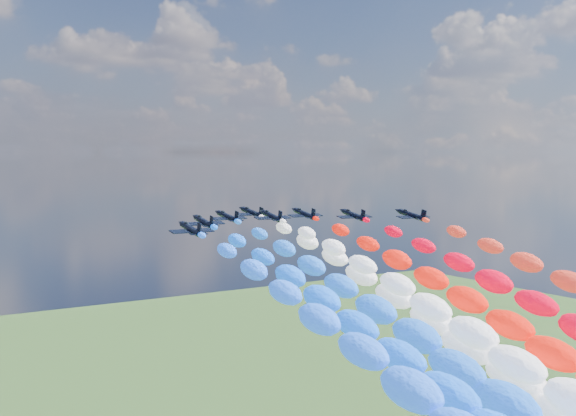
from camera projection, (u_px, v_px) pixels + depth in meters
jet_0 at (191, 229)px, 137.06m from camera, size 8.24×11.05×4.00m
jet_1 at (204, 222)px, 151.57m from camera, size 8.31×11.11×4.00m
trail_1 at (422, 393)px, 100.14m from camera, size 7.06×123.91×40.78m
jet_2 at (228, 217)px, 163.37m from camera, size 8.30×11.10×4.00m
trail_2 at (434, 368)px, 111.94m from camera, size 7.06×123.91×40.78m
jet_3 at (272, 216)px, 164.55m from camera, size 8.31×11.10×4.00m
trail_3 at (496, 365)px, 113.12m from camera, size 7.06×123.91×40.78m
jet_4 at (252, 212)px, 174.49m from camera, size 8.59×11.30×4.00m
trail_4 at (450, 348)px, 123.06m from camera, size 7.06×123.91×40.78m
jet_5 at (304, 214)px, 170.69m from camera, size 8.18×11.01×4.00m
trail_5 at (531, 354)px, 119.26m from camera, size 7.06×123.91×40.78m
jet_6 at (353, 215)px, 167.42m from camera, size 8.47×11.22×4.00m
jet_7 at (412, 215)px, 167.19m from camera, size 8.11×10.96×4.00m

